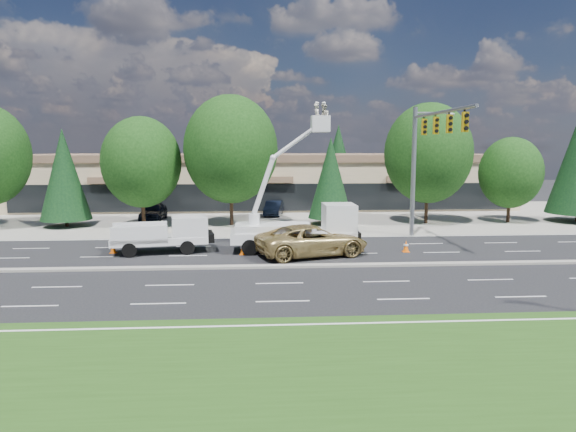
{
  "coord_description": "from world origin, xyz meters",
  "views": [
    {
      "loc": [
        -1.08,
        -26.18,
        6.21
      ],
      "look_at": [
        0.74,
        2.28,
        2.4
      ],
      "focal_mm": 32.0,
      "sensor_mm": 36.0,
      "label": 1
    }
  ],
  "objects": [
    {
      "name": "tree_back_c",
      "position": [
        10.0,
        42.0,
        4.95
      ],
      "size": [
        4.68,
        4.68,
        9.23
      ],
      "color": "#332114",
      "rests_on": "ground"
    },
    {
      "name": "tree_back_a",
      "position": [
        -18.0,
        42.0,
        4.79
      ],
      "size": [
        4.53,
        4.53,
        8.92
      ],
      "color": "#332114",
      "rests_on": "ground"
    },
    {
      "name": "traffic_cone_c",
      "position": [
        0.25,
        4.12,
        0.34
      ],
      "size": [
        0.4,
        0.4,
        0.7
      ],
      "color": "#FF6408",
      "rests_on": "ground"
    },
    {
      "name": "traffic_cone_a",
      "position": [
        -9.52,
        4.29,
        0.34
      ],
      "size": [
        0.4,
        0.4,
        0.7
      ],
      "color": "#FF6408",
      "rests_on": "ground"
    },
    {
      "name": "road_median",
      "position": [
        0.0,
        0.0,
        0.06
      ],
      "size": [
        120.0,
        0.55,
        0.12
      ],
      "primitive_type": "cube",
      "color": "gray",
      "rests_on": "ground"
    },
    {
      "name": "concrete_apron",
      "position": [
        0.0,
        20.0,
        0.01
      ],
      "size": [
        140.0,
        22.0,
        0.01
      ],
      "primitive_type": "cube",
      "color": "gray",
      "rests_on": "ground"
    },
    {
      "name": "tree_front_f",
      "position": [
        13.0,
        15.0,
        5.75
      ],
      "size": [
        7.09,
        7.09,
        9.83
      ],
      "color": "#332114",
      "rests_on": "ground"
    },
    {
      "name": "bucket_truck",
      "position": [
        1.78,
        4.21,
        1.85
      ],
      "size": [
        7.48,
        2.48,
        8.87
      ],
      "rotation": [
        0.0,
        0.0,
        0.01
      ],
      "color": "white",
      "rests_on": "ground"
    },
    {
      "name": "tree_front_b",
      "position": [
        -16.0,
        15.0,
        4.12
      ],
      "size": [
        3.9,
        3.9,
        7.69
      ],
      "color": "#332114",
      "rests_on": "ground"
    },
    {
      "name": "utility_pickup",
      "position": [
        -6.36,
        4.27,
        0.88
      ],
      "size": [
        5.83,
        2.98,
        2.13
      ],
      "rotation": [
        0.0,
        0.0,
        0.18
      ],
      "color": "white",
      "rests_on": "ground"
    },
    {
      "name": "tree_front_e",
      "position": [
        5.0,
        15.0,
        3.78
      ],
      "size": [
        3.57,
        3.57,
        7.04
      ],
      "color": "#332114",
      "rests_on": "ground"
    },
    {
      "name": "traffic_cone_d",
      "position": [
        7.92,
        3.52,
        0.34
      ],
      "size": [
        0.4,
        0.4,
        0.7
      ],
      "color": "#FF6408",
      "rests_on": "ground"
    },
    {
      "name": "tree_front_g",
      "position": [
        20.0,
        15.0,
        4.15
      ],
      "size": [
        5.11,
        5.11,
        7.09
      ],
      "color": "#332114",
      "rests_on": "ground"
    },
    {
      "name": "parked_car_west",
      "position": [
        -9.83,
        18.09,
        0.78
      ],
      "size": [
        1.92,
        4.62,
        1.57
      ],
      "primitive_type": "imported",
      "rotation": [
        0.0,
        0.0,
        -0.02
      ],
      "color": "black",
      "rests_on": "ground"
    },
    {
      "name": "tree_back_b",
      "position": [
        -4.0,
        42.0,
        5.35
      ],
      "size": [
        5.06,
        5.06,
        9.98
      ],
      "color": "#332114",
      "rests_on": "ground"
    },
    {
      "name": "ground",
      "position": [
        0.0,
        0.0,
        0.0
      ],
      "size": [
        140.0,
        140.0,
        0.0
      ],
      "primitive_type": "plane",
      "color": "black",
      "rests_on": "ground"
    },
    {
      "name": "minivan",
      "position": [
        2.18,
        2.8,
        0.9
      ],
      "size": [
        7.09,
        4.77,
        1.81
      ],
      "primitive_type": "imported",
      "rotation": [
        0.0,
        0.0,
        1.87
      ],
      "color": "tan",
      "rests_on": "ground"
    },
    {
      "name": "parked_car_east",
      "position": [
        0.6,
        20.68,
        0.68
      ],
      "size": [
        2.09,
        4.3,
        1.36
      ],
      "primitive_type": "imported",
      "rotation": [
        0.0,
        0.0,
        -0.16
      ],
      "color": "black",
      "rests_on": "ground"
    },
    {
      "name": "tree_front_c",
      "position": [
        -10.0,
        15.0,
        5.06
      ],
      "size": [
        6.24,
        6.24,
        8.65
      ],
      "color": "#332114",
      "rests_on": "ground"
    },
    {
      "name": "strip_mall",
      "position": [
        0.0,
        29.97,
        2.83
      ],
      "size": [
        50.4,
        15.4,
        5.5
      ],
      "color": "tan",
      "rests_on": "ground"
    },
    {
      "name": "traffic_cone_b",
      "position": [
        -1.84,
        3.34,
        0.34
      ],
      "size": [
        0.4,
        0.4,
        0.7
      ],
      "color": "#FF6408",
      "rests_on": "ground"
    },
    {
      "name": "tree_back_d",
      "position": [
        22.0,
        42.0,
        5.18
      ],
      "size": [
        4.9,
        4.9,
        9.66
      ],
      "color": "#332114",
      "rests_on": "ground"
    },
    {
      "name": "tree_front_d",
      "position": [
        -3.0,
        15.0,
        6.07
      ],
      "size": [
        7.47,
        7.47,
        10.36
      ],
      "color": "#332114",
      "rests_on": "ground"
    },
    {
      "name": "grass_verge",
      "position": [
        0.0,
        -13.0,
        0.01
      ],
      "size": [
        140.0,
        10.0,
        0.01
      ],
      "primitive_type": "cube",
      "color": "#214513",
      "rests_on": "ground"
    },
    {
      "name": "signal_mast",
      "position": [
        10.03,
        7.04,
        6.06
      ],
      "size": [
        2.76,
        10.16,
        9.0
      ],
      "color": "gray",
      "rests_on": "ground"
    }
  ]
}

